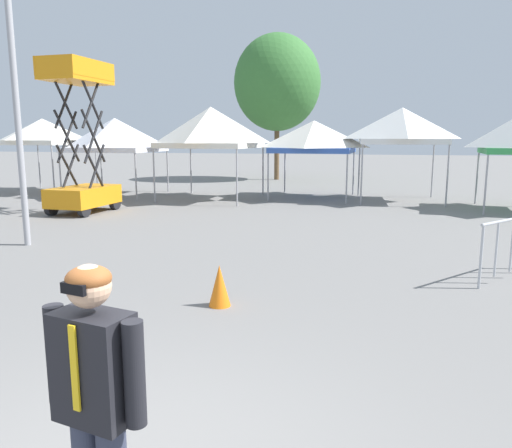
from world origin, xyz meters
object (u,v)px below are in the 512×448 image
object	(u,v)px
canopy_tent_far_left	(314,137)
tree_behind_tents_left	(277,83)
canopy_tent_left_of_center	(402,126)
light_pole_near_lift	(11,39)
canopy_tent_center	(115,135)
person_foreground	(96,399)
traffic_cone_lot_center	(220,286)
scissor_lift	(82,170)
canopy_tent_behind_left	(43,132)
canopy_tent_behind_right	(211,127)

from	to	relation	value
canopy_tent_far_left	tree_behind_tents_left	size ratio (longest dim) A/B	0.40
canopy_tent_left_of_center	light_pole_near_lift	world-z (taller)	light_pole_near_lift
light_pole_near_lift	tree_behind_tents_left	xyz separation A→B (m)	(1.89, 18.73, 0.97)
canopy_tent_center	person_foreground	distance (m)	19.17
light_pole_near_lift	canopy_tent_left_of_center	bearing A→B (deg)	50.58
canopy_tent_far_left	traffic_cone_lot_center	bearing A→B (deg)	-88.11
scissor_lift	canopy_tent_behind_left	bearing A→B (deg)	136.07
canopy_tent_center	canopy_tent_far_left	size ratio (longest dim) A/B	1.10
canopy_tent_behind_left	scissor_lift	xyz separation A→B (m)	(5.14, -4.95, -1.27)
traffic_cone_lot_center	person_foreground	bearing A→B (deg)	-80.14
canopy_tent_far_left	scissor_lift	world-z (taller)	scissor_lift
canopy_tent_behind_left	light_pole_near_lift	world-z (taller)	light_pole_near_lift
canopy_tent_far_left	scissor_lift	distance (m)	8.92
scissor_lift	light_pole_near_lift	bearing A→B (deg)	-71.19
canopy_tent_far_left	tree_behind_tents_left	bearing A→B (deg)	111.33
tree_behind_tents_left	canopy_tent_center	bearing A→B (deg)	-118.19
canopy_tent_behind_left	canopy_tent_center	xyz separation A→B (m)	(3.66, -0.21, -0.15)
canopy_tent_center	scissor_lift	distance (m)	5.09
canopy_tent_behind_left	canopy_tent_left_of_center	world-z (taller)	canopy_tent_left_of_center
person_foreground	traffic_cone_lot_center	distance (m)	4.49
canopy_tent_left_of_center	light_pole_near_lift	distance (m)	13.41
canopy_tent_center	canopy_tent_behind_left	bearing A→B (deg)	176.69
tree_behind_tents_left	traffic_cone_lot_center	size ratio (longest dim) A/B	13.36
canopy_tent_left_of_center	light_pole_near_lift	bearing A→B (deg)	-129.42
canopy_tent_far_left	scissor_lift	xyz separation A→B (m)	(-6.71, -5.79, -1.06)
canopy_tent_behind_right	person_foreground	xyz separation A→B (m)	(5.02, -16.24, -1.77)
canopy_tent_behind_right	traffic_cone_lot_center	xyz separation A→B (m)	(4.26, -11.88, -2.50)
canopy_tent_far_left	light_pole_near_lift	distance (m)	11.85
canopy_tent_center	tree_behind_tents_left	world-z (taller)	tree_behind_tents_left
canopy_tent_behind_left	traffic_cone_lot_center	world-z (taller)	canopy_tent_behind_left
canopy_tent_behind_right	canopy_tent_behind_left	bearing A→B (deg)	175.61
traffic_cone_lot_center	tree_behind_tents_left	bearing A→B (deg)	99.61
scissor_lift	tree_behind_tents_left	distance (m)	15.01
tree_behind_tents_left	traffic_cone_lot_center	world-z (taller)	tree_behind_tents_left
canopy_tent_left_of_center	light_pole_near_lift	xyz separation A→B (m)	(-8.45, -10.28, 1.63)
canopy_tent_behind_left	person_foreground	world-z (taller)	canopy_tent_behind_left
canopy_tent_behind_left	canopy_tent_behind_right	distance (m)	8.05
canopy_tent_center	canopy_tent_far_left	world-z (taller)	canopy_tent_center
canopy_tent_behind_left	canopy_tent_behind_right	size ratio (longest dim) A/B	0.92
canopy_tent_left_of_center	traffic_cone_lot_center	xyz separation A→B (m)	(-2.91, -13.12, -2.54)
canopy_tent_left_of_center	canopy_tent_far_left	bearing A→B (deg)	176.23
canopy_tent_far_left	canopy_tent_behind_right	bearing A→B (deg)	-159.11
canopy_tent_center	person_foreground	size ratio (longest dim) A/B	1.99
canopy_tent_center	canopy_tent_left_of_center	xyz separation A→B (m)	(11.53, 0.83, 0.33)
canopy_tent_behind_right	light_pole_near_lift	xyz separation A→B (m)	(-1.28, -9.04, 1.68)
canopy_tent_far_left	person_foreground	size ratio (longest dim) A/B	1.81
traffic_cone_lot_center	light_pole_near_lift	bearing A→B (deg)	152.87
canopy_tent_far_left	person_foreground	xyz separation A→B (m)	(1.20, -17.70, -1.42)
canopy_tent_left_of_center	scissor_lift	size ratio (longest dim) A/B	0.74
scissor_lift	canopy_tent_far_left	bearing A→B (deg)	40.81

